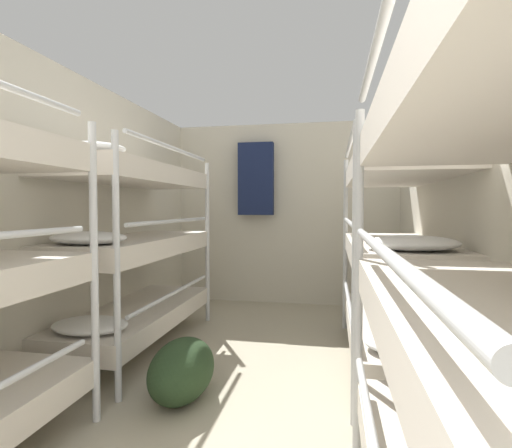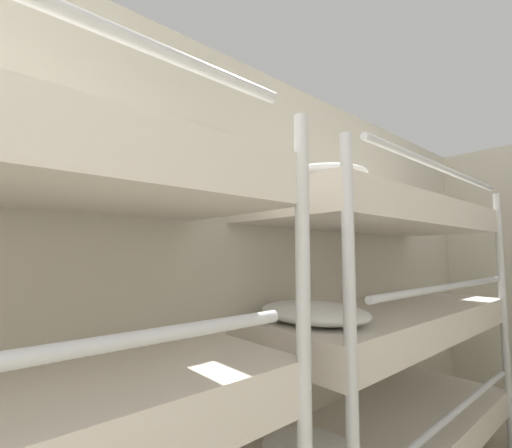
{
  "view_description": "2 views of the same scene",
  "coord_description": "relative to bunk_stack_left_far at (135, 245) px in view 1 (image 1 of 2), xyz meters",
  "views": [
    {
      "loc": [
        0.59,
        0.38,
        1.22
      ],
      "look_at": [
        0.08,
        3.07,
        1.11
      ],
      "focal_mm": 28.0,
      "sensor_mm": 36.0,
      "label": 1
    },
    {
      "loc": [
        -0.05,
        1.63,
        1.27
      ],
      "look_at": [
        -0.84,
        2.32,
        1.36
      ],
      "focal_mm": 24.0,
      "sensor_mm": 36.0,
      "label": 2
    }
  ],
  "objects": [
    {
      "name": "duffel_bag",
      "position": [
        0.72,
        -0.76,
        -0.71
      ],
      "size": [
        0.38,
        0.61,
        0.38
      ],
      "color": "#23381E",
      "rests_on": "ground_plane"
    },
    {
      "name": "wall_left",
      "position": [
        -0.37,
        -0.78,
        0.24
      ],
      "size": [
        0.06,
        5.54,
        2.28
      ],
      "color": "beige",
      "rests_on": "ground_plane"
    },
    {
      "name": "wall_back",
      "position": [
        1.05,
        1.96,
        0.24
      ],
      "size": [
        2.91,
        0.06,
        2.28
      ],
      "color": "beige",
      "rests_on": "ground_plane"
    },
    {
      "name": "hanging_coat",
      "position": [
        0.7,
        1.81,
        0.68
      ],
      "size": [
        0.44,
        0.12,
        0.9
      ],
      "color": "#192347"
    },
    {
      "name": "wall_right",
      "position": [
        2.48,
        -0.78,
        0.24
      ],
      "size": [
        0.06,
        5.54,
        2.28
      ],
      "color": "beige",
      "rests_on": "ground_plane"
    },
    {
      "name": "bunk_stack_right_far",
      "position": [
        2.1,
        0.0,
        0.0
      ],
      "size": [
        0.69,
        1.88,
        1.73
      ],
      "color": "silver",
      "rests_on": "ground_plane"
    },
    {
      "name": "bunk_stack_left_far",
      "position": [
        0.0,
        0.0,
        0.0
      ],
      "size": [
        0.69,
        1.88,
        1.73
      ],
      "color": "silver",
      "rests_on": "ground_plane"
    }
  ]
}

